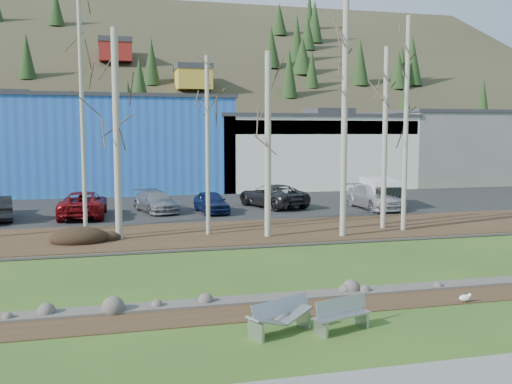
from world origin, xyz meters
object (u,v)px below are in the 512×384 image
object	(u,v)px
bench_damaged	(280,316)
car_7	(374,197)
seagull	(465,298)
car_4	(211,202)
car_5	(279,197)
car_6	(272,196)
bench_intact	(342,315)
car_3	(156,202)
van_white	(380,193)
car_2	(83,204)

from	to	relation	value
bench_damaged	car_7	distance (m)	24.13
seagull	car_4	xyz separation A→B (m)	(-4.30, 20.28, 0.65)
bench_damaged	car_5	bearing A→B (deg)	49.54
car_5	car_6	distance (m)	0.49
bench_intact	car_5	size ratio (longest dim) A/B	0.43
car_3	car_5	bearing A→B (deg)	-11.93
bench_damaged	van_white	size ratio (longest dim) A/B	0.43
bench_damaged	van_white	xyz separation A→B (m)	(13.46, 21.29, 0.66)
car_4	car_6	world-z (taller)	car_6
car_2	car_4	bearing A→B (deg)	-178.48
bench_damaged	car_6	xyz separation A→B (m)	(6.36, 23.03, 0.50)
car_4	car_7	bearing A→B (deg)	-9.70
car_2	car_5	bearing A→B (deg)	-171.39
bench_intact	car_5	distance (m)	23.67
seagull	van_white	bearing A→B (deg)	85.22
bench_damaged	car_4	xyz separation A→B (m)	(1.88, 21.32, 0.40)
seagull	car_2	xyz separation A→B (m)	(-12.01, 20.35, 0.75)
bench_damaged	car_2	size ratio (longest dim) A/B	0.35
car_2	car_7	distance (m)	18.47
car_5	car_7	size ratio (longest dim) A/B	0.76
car_2	car_6	world-z (taller)	car_6
seagull	car_2	size ratio (longest dim) A/B	0.08
bench_intact	car_5	bearing A→B (deg)	59.20
seagull	car_6	bearing A→B (deg)	104.52
bench_intact	car_3	distance (m)	22.95
bench_damaged	van_white	world-z (taller)	van_white
seagull	car_4	size ratio (longest dim) A/B	0.11
van_white	car_6	bearing A→B (deg)	177.48
car_7	car_6	bearing A→B (deg)	157.14
bench_damaged	car_2	xyz separation A→B (m)	(-5.83, 21.38, 0.49)
bench_intact	bench_damaged	size ratio (longest dim) A/B	0.89
car_2	car_3	xyz separation A→B (m)	(4.37, 1.11, -0.11)
bench_intact	car_6	xyz separation A→B (m)	(4.75, 23.28, 0.50)
car_3	van_white	xyz separation A→B (m)	(14.92, -1.20, 0.28)
seagull	car_5	distance (m)	21.82
bench_intact	van_white	xyz separation A→B (m)	(11.86, 21.54, 0.67)
car_2	car_7	size ratio (longest dim) A/B	1.05
bench_intact	seagull	size ratio (longest dim) A/B	4.09
bench_damaged	car_5	world-z (taller)	car_5
seagull	car_6	distance (m)	22.01
car_5	van_white	distance (m)	6.85
bench_damaged	seagull	bearing A→B (deg)	-14.34
car_6	car_7	distance (m)	6.74
car_7	car_3	bearing A→B (deg)	170.88
car_2	car_3	bearing A→B (deg)	-163.70
car_2	car_6	size ratio (longest dim) A/B	1.00
car_7	seagull	bearing A→B (deg)	-109.57
seagull	car_3	xyz separation A→B (m)	(-7.64, 21.46, 0.64)
car_5	car_4	bearing A→B (deg)	40.44
car_2	car_6	xyz separation A→B (m)	(12.19, 1.65, 0.00)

